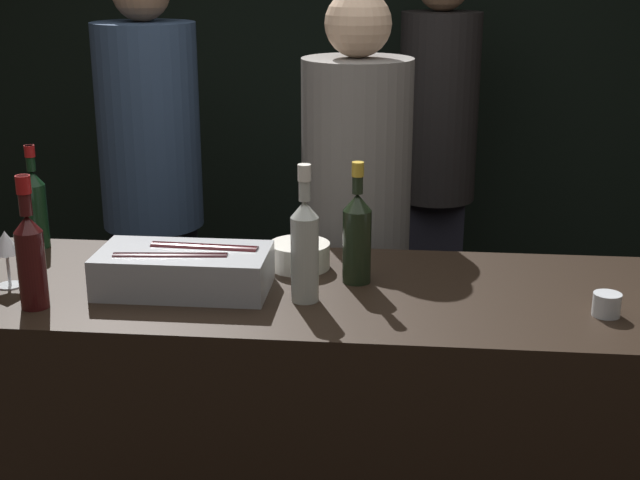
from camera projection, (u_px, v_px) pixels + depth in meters
wall_back_chalkboard at (364, 53)px, 4.19m from camera, size 6.40×0.06×2.80m
bar_counter at (319, 458)px, 2.47m from camera, size 2.23×0.68×1.01m
ice_bin_with_bottles at (185, 269)px, 2.29m from camera, size 0.44×0.23×0.11m
bowl_white at (300, 255)px, 2.46m from camera, size 0.17×0.17×0.07m
wine_glass at (6, 245)px, 2.29m from camera, size 0.07×0.07×0.15m
candle_votive at (607, 304)px, 2.13m from camera, size 0.07×0.07×0.06m
white_wine_bottle at (305, 245)px, 2.19m from camera, size 0.07×0.07×0.35m
red_wine_bottle_tall at (30, 254)px, 2.15m from camera, size 0.07×0.07×0.33m
champagne_bottle at (357, 234)px, 2.32m from camera, size 0.08×0.08×0.32m
red_wine_bottle_burgundy at (35, 206)px, 2.61m from camera, size 0.07×0.07×0.31m
person_in_hoodie at (437, 156)px, 3.73m from camera, size 0.33×0.33×1.84m
person_blond_tee at (152, 181)px, 3.40m from camera, size 0.38×0.38×1.82m
person_grey_polo at (356, 229)px, 2.95m from camera, size 0.36×0.36×1.74m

